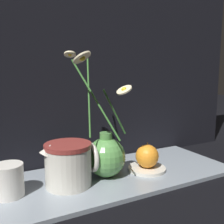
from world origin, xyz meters
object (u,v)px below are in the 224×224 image
object	(u,v)px
yellow_mug	(8,181)
orange_fruit	(147,156)
vase_with_flowers	(106,155)
ceramic_pitcher	(69,162)

from	to	relation	value
yellow_mug	orange_fruit	bearing A→B (deg)	-2.50
yellow_mug	vase_with_flowers	bearing A→B (deg)	-0.50
vase_with_flowers	ceramic_pitcher	bearing A→B (deg)	-178.17
vase_with_flowers	ceramic_pitcher	xyz separation A→B (m)	(-0.12, -0.00, -0.00)
vase_with_flowers	ceramic_pitcher	world-z (taller)	vase_with_flowers
orange_fruit	yellow_mug	bearing A→B (deg)	177.50
ceramic_pitcher	orange_fruit	size ratio (longest dim) A/B	1.88
ceramic_pitcher	orange_fruit	world-z (taller)	ceramic_pitcher
vase_with_flowers	orange_fruit	world-z (taller)	vase_with_flowers
vase_with_flowers	yellow_mug	xyz separation A→B (m)	(-0.27, 0.00, -0.03)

